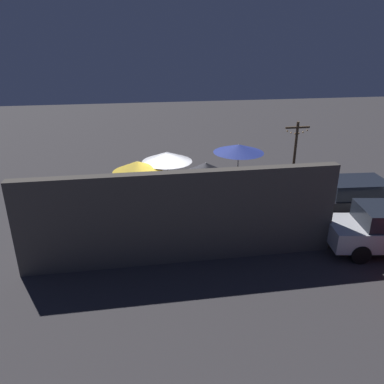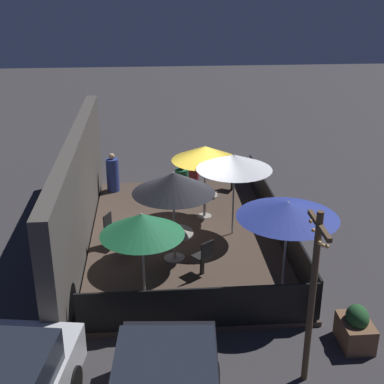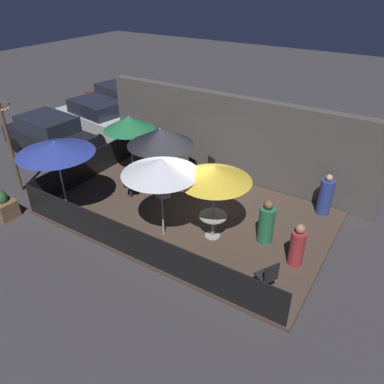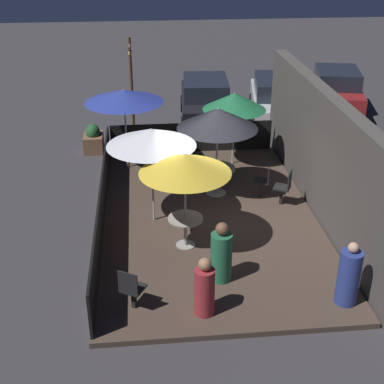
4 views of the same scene
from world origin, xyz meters
name	(u,v)px [view 2 (image 2 of 4)]	position (x,y,z in m)	size (l,w,h in m)	color
ground_plane	(185,240)	(0.00, 0.00, 0.00)	(60.00, 60.00, 0.00)	#383538
patio_deck	(185,238)	(0.00, 0.00, 0.06)	(8.51, 5.27, 0.12)	#47382D
building_wall	(79,193)	(0.00, 2.86, 1.54)	(10.11, 0.36, 3.08)	#4C4742
fence_front	(276,217)	(0.00, -2.59, 0.59)	(8.31, 0.05, 0.95)	black
fence_side_left	(199,308)	(-4.21, 0.00, 0.59)	(0.05, 5.07, 0.95)	black
patio_umbrella_0	(173,183)	(-1.24, 0.36, 2.23)	(2.07, 2.07, 2.38)	#B2B2B7
patio_umbrella_1	(205,153)	(1.27, -0.68, 2.14)	(1.98, 1.98, 2.24)	#B2B2B7
patio_umbrella_2	(142,224)	(-3.16, 1.13, 2.06)	(1.84, 1.84, 2.18)	#B2B2B7
patio_umbrella_3	(288,210)	(-3.19, -2.01, 2.30)	(2.23, 2.23, 2.36)	#B2B2B7
patio_umbrella_4	(234,162)	(0.04, -1.35, 2.28)	(2.08, 2.08, 2.36)	#B2B2B7
dining_table_0	(174,237)	(-1.24, 0.36, 0.72)	(0.99, 0.99, 0.75)	#9E998E
dining_table_1	(205,199)	(1.27, -0.68, 0.68)	(0.78, 0.78, 0.71)	#9E998E
patio_chair_0	(112,229)	(-0.43, 2.01, 0.63)	(0.54, 0.54, 0.94)	black
patio_chair_1	(204,256)	(-2.13, -0.32, 0.65)	(0.56, 0.56, 0.95)	black
patio_chair_2	(127,237)	(-0.91, 1.57, 0.62)	(0.49, 0.49, 0.92)	black
patio_chair_3	(233,176)	(3.39, -1.87, 0.61)	(0.54, 0.54, 0.90)	black
patron_0	(182,183)	(2.60, -0.08, 0.70)	(0.57, 0.57, 1.32)	#236642
patron_1	(113,174)	(3.57, 2.20, 0.71)	(0.46, 0.46, 1.33)	navy
patron_2	(193,173)	(3.62, -0.54, 0.66)	(0.48, 0.48, 1.21)	maroon
planter_box	(356,328)	(-4.85, -3.12, 0.39)	(0.86, 0.60, 0.90)	brown
light_post	(313,290)	(-5.75, -1.83, 1.94)	(1.10, 0.12, 3.43)	brown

